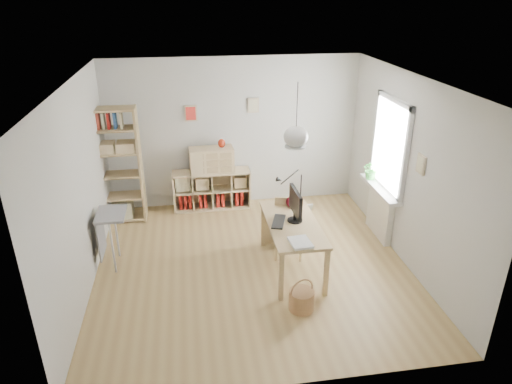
{
  "coord_description": "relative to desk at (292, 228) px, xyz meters",
  "views": [
    {
      "loc": [
        -0.82,
        -5.63,
        3.76
      ],
      "look_at": [
        0.1,
        0.3,
        1.05
      ],
      "focal_mm": 32.0,
      "sensor_mm": 36.0,
      "label": 1
    }
  ],
  "objects": [
    {
      "name": "paper_tray",
      "position": [
        -0.03,
        -0.57,
        0.11
      ],
      "size": [
        0.29,
        0.35,
        0.03
      ],
      "primitive_type": "cube",
      "rotation": [
        0.0,
        0.0,
        0.1
      ],
      "color": "white",
      "rests_on": "desk"
    },
    {
      "name": "ground",
      "position": [
        -0.55,
        0.15,
        -0.66
      ],
      "size": [
        4.5,
        4.5,
        0.0
      ],
      "primitive_type": "plane",
      "color": "tan",
      "rests_on": "ground"
    },
    {
      "name": "room_shell",
      "position": [
        -0.0,
        0.0,
        1.34
      ],
      "size": [
        4.5,
        4.5,
        4.5
      ],
      "color": "silver",
      "rests_on": "ground"
    },
    {
      "name": "window_unit",
      "position": [
        1.68,
        0.75,
        0.89
      ],
      "size": [
        0.07,
        1.16,
        1.46
      ],
      "color": "white",
      "rests_on": "ground"
    },
    {
      "name": "task_lamp",
      "position": [
        0.05,
        0.6,
        0.41
      ],
      "size": [
        0.44,
        0.16,
        0.47
      ],
      "color": "black",
      "rests_on": "desk"
    },
    {
      "name": "wicker_basket",
      "position": [
        -0.08,
        -0.92,
        -0.51
      ],
      "size": [
        0.32,
        0.32,
        0.45
      ],
      "rotation": [
        0.0,
        0.0,
        0.3
      ],
      "color": "#9E6E47",
      "rests_on": "ground"
    },
    {
      "name": "yarn_ball",
      "position": [
        0.09,
        0.48,
        0.18
      ],
      "size": [
        0.17,
        0.17,
        0.17
      ],
      "primitive_type": "sphere",
      "color": "#4E0A0F",
      "rests_on": "desk"
    },
    {
      "name": "potted_plant",
      "position": [
        1.57,
        1.1,
        0.37
      ],
      "size": [
        0.32,
        0.29,
        0.32
      ],
      "primitive_type": "imported",
      "rotation": [
        0.0,
        0.0,
        -0.13
      ],
      "color": "#296C28",
      "rests_on": "windowsill"
    },
    {
      "name": "monitor",
      "position": [
        0.04,
        0.05,
        0.36
      ],
      "size": [
        0.22,
        0.54,
        0.47
      ],
      "rotation": [
        0.0,
        0.0,
        0.02
      ],
      "color": "black",
      "rests_on": "desk"
    },
    {
      "name": "red_vase",
      "position": [
        -0.79,
        2.19,
        0.58
      ],
      "size": [
        0.13,
        0.13,
        0.16
      ],
      "primitive_type": "ellipsoid",
      "color": "maroon",
      "rests_on": "drawer_chest"
    },
    {
      "name": "keyboard",
      "position": [
        -0.19,
        0.04,
        0.1
      ],
      "size": [
        0.28,
        0.45,
        0.02
      ],
      "primitive_type": "cube",
      "rotation": [
        0.0,
        0.0,
        -0.32
      ],
      "color": "black",
      "rests_on": "desk"
    },
    {
      "name": "tall_bookshelf",
      "position": [
        -2.59,
        1.95,
        0.43
      ],
      "size": [
        0.8,
        0.38,
        2.0
      ],
      "color": "tan",
      "rests_on": "ground"
    },
    {
      "name": "storage_chest",
      "position": [
        0.35,
        0.78,
        -0.48
      ],
      "size": [
        0.55,
        0.61,
        0.53
      ],
      "rotation": [
        0.0,
        0.0,
        0.1
      ],
      "color": "silver",
      "rests_on": "ground"
    },
    {
      "name": "desk",
      "position": [
        0.0,
        0.0,
        0.0
      ],
      "size": [
        0.7,
        1.5,
        0.75
      ],
      "color": "tan",
      "rests_on": "ground"
    },
    {
      "name": "side_table",
      "position": [
        -2.59,
        0.5,
        0.01
      ],
      "size": [
        0.4,
        0.55,
        0.85
      ],
      "color": "gray",
      "rests_on": "ground"
    },
    {
      "name": "windowsill",
      "position": [
        1.59,
        0.75,
        0.17
      ],
      "size": [
        0.22,
        1.2,
        0.06
      ],
      "primitive_type": "cube",
      "color": "white",
      "rests_on": "radiator"
    },
    {
      "name": "cube_shelf",
      "position": [
        -1.02,
        2.23,
        -0.36
      ],
      "size": [
        1.4,
        0.38,
        0.72
      ],
      "color": "#D1B589",
      "rests_on": "ground"
    },
    {
      "name": "chair",
      "position": [
        0.04,
        0.43,
        -0.16
      ],
      "size": [
        0.5,
        0.5,
        0.88
      ],
      "rotation": [
        0.0,
        0.0,
        -0.19
      ],
      "color": "gray",
      "rests_on": "ground"
    },
    {
      "name": "radiator",
      "position": [
        1.64,
        0.75,
        -0.26
      ],
      "size": [
        0.1,
        0.8,
        0.8
      ],
      "primitive_type": "cube",
      "color": "white",
      "rests_on": "ground"
    },
    {
      "name": "drawer_chest",
      "position": [
        -0.98,
        2.19,
        0.28
      ],
      "size": [
        0.79,
        0.4,
        0.44
      ],
      "primitive_type": "cube",
      "rotation": [
        0.0,
        0.0,
        0.06
      ],
      "color": "#D1B589",
      "rests_on": "cube_shelf"
    }
  ]
}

